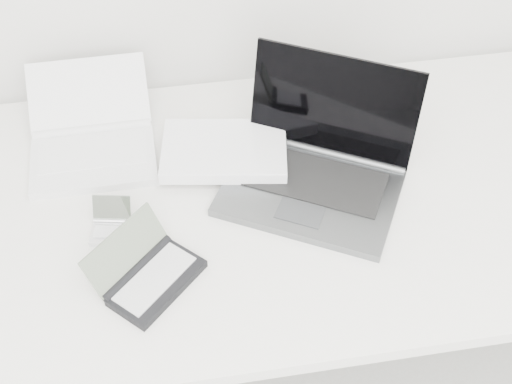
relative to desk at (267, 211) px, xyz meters
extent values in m
cube|color=white|center=(0.00, 0.00, 0.03)|extent=(1.60, 0.80, 0.03)
cylinder|color=silver|center=(0.75, 0.35, -0.33)|extent=(0.04, 0.04, 0.70)
cube|color=#595C5F|center=(0.09, -0.02, 0.06)|extent=(0.43, 0.39, 0.02)
cube|color=black|center=(0.10, 0.01, 0.07)|extent=(0.32, 0.26, 0.00)
cube|color=black|center=(0.16, 0.12, 0.17)|extent=(0.34, 0.23, 0.22)
cylinder|color=#595C5F|center=(0.15, 0.09, 0.07)|extent=(0.31, 0.19, 0.02)
cube|color=#3D3F42|center=(0.05, -0.07, 0.07)|extent=(0.11, 0.10, 0.00)
cube|color=white|center=(-0.07, 0.12, 0.08)|extent=(0.29, 0.22, 0.03)
cube|color=white|center=(-0.07, 0.12, 0.09)|extent=(0.29, 0.21, 0.00)
cube|color=white|center=(-0.36, 0.16, 0.06)|extent=(0.27, 0.19, 0.02)
cube|color=silver|center=(-0.36, 0.18, 0.07)|extent=(0.24, 0.11, 0.00)
cube|color=white|center=(-0.36, 0.32, 0.11)|extent=(0.27, 0.15, 0.10)
cylinder|color=white|center=(-0.36, 0.25, 0.07)|extent=(0.26, 0.02, 0.02)
cube|color=silver|center=(-0.33, -0.06, 0.05)|extent=(0.09, 0.07, 0.01)
cube|color=silver|center=(-0.33, -0.06, 0.06)|extent=(0.07, 0.04, 0.00)
cube|color=gray|center=(-0.32, -0.01, 0.08)|extent=(0.08, 0.04, 0.05)
cylinder|color=silver|center=(-0.32, -0.03, 0.06)|extent=(0.07, 0.03, 0.01)
cube|color=black|center=(-0.24, -0.19, 0.06)|extent=(0.20, 0.20, 0.02)
cube|color=#ABABAB|center=(-0.25, -0.19, 0.07)|extent=(0.16, 0.16, 0.00)
cube|color=slate|center=(-0.29, -0.14, 0.10)|extent=(0.16, 0.16, 0.08)
cylinder|color=black|center=(-0.28, -0.16, 0.06)|extent=(0.14, 0.14, 0.02)
camera|label=1|loc=(-0.19, -1.00, 1.14)|focal=50.00mm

